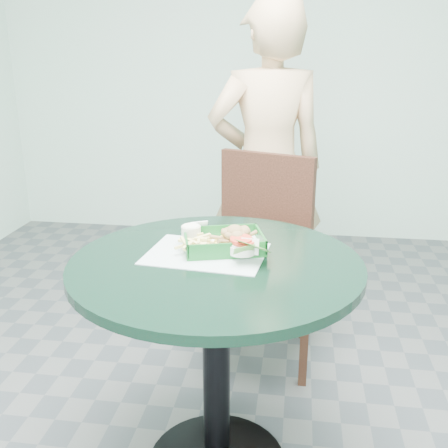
# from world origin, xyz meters

# --- Properties ---
(wall_back) EXTENTS (4.00, 0.04, 2.80)m
(wall_back) POSITION_xyz_m (0.00, 2.50, 1.40)
(wall_back) COLOR silver
(wall_back) RESTS_ON ground
(cafe_table) EXTENTS (0.89, 0.89, 0.75)m
(cafe_table) POSITION_xyz_m (0.00, 0.00, 0.58)
(cafe_table) COLOR black
(cafe_table) RESTS_ON floor
(dining_chair) EXTENTS (0.46, 0.46, 0.93)m
(dining_chair) POSITION_xyz_m (0.09, 0.80, 0.53)
(dining_chair) COLOR black
(dining_chair) RESTS_ON floor
(diner_person) EXTENTS (0.73, 0.59, 1.75)m
(diner_person) POSITION_xyz_m (0.08, 1.11, 0.88)
(diner_person) COLOR tan
(diner_person) RESTS_ON floor
(placemat) EXTENTS (0.39, 0.31, 0.00)m
(placemat) POSITION_xyz_m (-0.04, 0.05, 0.75)
(placemat) COLOR #A9BFBE
(placemat) RESTS_ON cafe_table
(food_basket) EXTENTS (0.25, 0.18, 0.05)m
(food_basket) POSITION_xyz_m (0.01, 0.09, 0.77)
(food_basket) COLOR #10551E
(food_basket) RESTS_ON placemat
(crab_sandwich) EXTENTS (0.13, 0.13, 0.08)m
(crab_sandwich) POSITION_xyz_m (0.04, 0.07, 0.80)
(crab_sandwich) COLOR yellow
(crab_sandwich) RESTS_ON food_basket
(fries_pile) EXTENTS (0.12, 0.13, 0.04)m
(fries_pile) POSITION_xyz_m (-0.08, 0.07, 0.79)
(fries_pile) COLOR #E4D275
(fries_pile) RESTS_ON food_basket
(sauce_ramekin) EXTENTS (0.06, 0.06, 0.04)m
(sauce_ramekin) POSITION_xyz_m (-0.09, 0.15, 0.80)
(sauce_ramekin) COLOR beige
(sauce_ramekin) RESTS_ON food_basket
(garnish_cup) EXTENTS (0.12, 0.12, 0.05)m
(garnish_cup) POSITION_xyz_m (0.07, 0.01, 0.79)
(garnish_cup) COLOR silver
(garnish_cup) RESTS_ON food_basket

